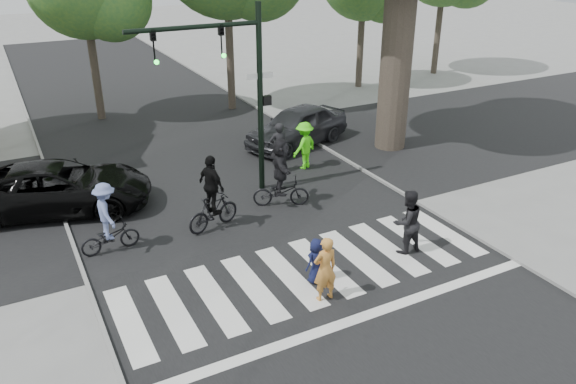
# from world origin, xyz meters

# --- Properties ---
(ground) EXTENTS (120.00, 120.00, 0.00)m
(ground) POSITION_xyz_m (0.00, 0.00, 0.00)
(ground) COLOR gray
(ground) RESTS_ON ground
(road_stem) EXTENTS (10.00, 70.00, 0.01)m
(road_stem) POSITION_xyz_m (0.00, 5.00, 0.01)
(road_stem) COLOR black
(road_stem) RESTS_ON ground
(road_cross) EXTENTS (70.00, 10.00, 0.01)m
(road_cross) POSITION_xyz_m (0.00, 8.00, 0.01)
(road_cross) COLOR black
(road_cross) RESTS_ON ground
(curb_left) EXTENTS (0.10, 70.00, 0.10)m
(curb_left) POSITION_xyz_m (-5.05, 5.00, 0.05)
(curb_left) COLOR gray
(curb_left) RESTS_ON ground
(curb_right) EXTENTS (0.10, 70.00, 0.10)m
(curb_right) POSITION_xyz_m (5.05, 5.00, 0.05)
(curb_right) COLOR gray
(curb_right) RESTS_ON ground
(crosswalk) EXTENTS (10.00, 3.85, 0.01)m
(crosswalk) POSITION_xyz_m (0.00, 0.66, 0.01)
(crosswalk) COLOR silver
(crosswalk) RESTS_ON ground
(traffic_signal) EXTENTS (4.45, 0.29, 6.00)m
(traffic_signal) POSITION_xyz_m (0.35, 6.20, 3.90)
(traffic_signal) COLOR black
(traffic_signal) RESTS_ON ground
(pedestrian_woman) EXTENTS (0.60, 0.40, 1.63)m
(pedestrian_woman) POSITION_xyz_m (-0.23, -0.20, 0.81)
(pedestrian_woman) COLOR #D18839
(pedestrian_woman) RESTS_ON ground
(pedestrian_child) EXTENTS (0.65, 0.51, 1.16)m
(pedestrian_child) POSITION_xyz_m (-0.03, 0.53, 0.58)
(pedestrian_child) COLOR #11163A
(pedestrian_child) RESTS_ON ground
(pedestrian_adult) EXTENTS (0.87, 0.68, 1.78)m
(pedestrian_adult) POSITION_xyz_m (2.81, 0.66, 0.89)
(pedestrian_adult) COLOR black
(pedestrian_adult) RESTS_ON ground
(cyclist_left) EXTENTS (1.59, 1.05, 1.98)m
(cyclist_left) POSITION_xyz_m (-4.16, 4.36, 0.86)
(cyclist_left) COLOR black
(cyclist_left) RESTS_ON ground
(cyclist_mid) EXTENTS (1.78, 1.12, 2.24)m
(cyclist_mid) POSITION_xyz_m (-1.25, 4.29, 0.92)
(cyclist_mid) COLOR black
(cyclist_mid) RESTS_ON ground
(cyclist_right) EXTENTS (1.85, 1.70, 2.22)m
(cyclist_right) POSITION_xyz_m (1.16, 4.72, 0.99)
(cyclist_right) COLOR black
(cyclist_right) RESTS_ON ground
(car_suv) EXTENTS (6.00, 4.01, 1.53)m
(car_suv) POSITION_xyz_m (-5.00, 7.59, 0.76)
(car_suv) COLOR black
(car_suv) RESTS_ON ground
(car_grey) EXTENTS (4.97, 3.20, 1.58)m
(car_grey) POSITION_xyz_m (4.30, 9.43, 0.79)
(car_grey) COLOR #2D2E32
(car_grey) RESTS_ON ground
(bystander_hivis) EXTENTS (1.28, 1.04, 1.74)m
(bystander_hivis) POSITION_xyz_m (3.34, 7.11, 0.87)
(bystander_hivis) COLOR #4DFF15
(bystander_hivis) RESTS_ON ground
(bystander_dark) EXTENTS (0.73, 0.54, 1.82)m
(bystander_dark) POSITION_xyz_m (2.37, 7.25, 0.91)
(bystander_dark) COLOR black
(bystander_dark) RESTS_ON ground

